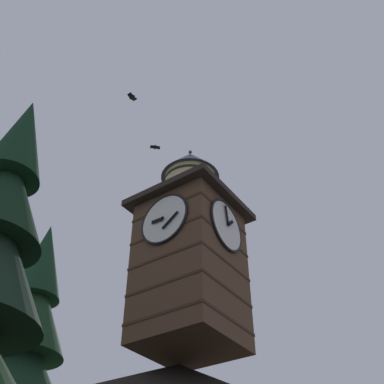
% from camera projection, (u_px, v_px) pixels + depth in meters
% --- Properties ---
extents(clock_tower, '(3.81, 3.81, 8.90)m').
position_uv_depth(clock_tower, '(190.00, 248.00, 17.87)').
color(clock_tower, brown).
rests_on(clock_tower, building_main).
extents(flying_bird_high, '(0.45, 0.29, 0.16)m').
position_uv_depth(flying_bird_high, '(132.00, 97.00, 20.57)').
color(flying_bird_high, black).
extents(flying_bird_low, '(0.52, 0.51, 0.16)m').
position_uv_depth(flying_bird_low, '(155.00, 147.00, 25.57)').
color(flying_bird_low, black).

